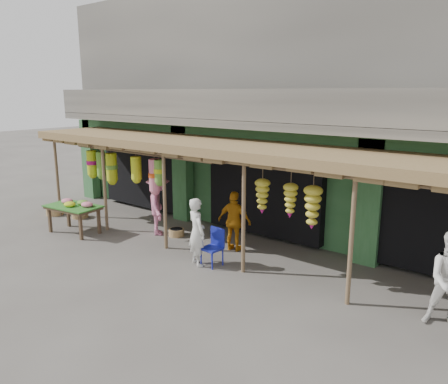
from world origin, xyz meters
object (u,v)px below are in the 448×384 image
Objects in this scene: person_shopper at (158,204)px; blue_chair at (214,245)px; flower_table at (74,207)px; person_front at (197,232)px; person_vendor at (234,221)px.

blue_chair is at bearing -151.74° from person_shopper.
flower_table reaches higher than blue_chair.
person_vendor is at bearing -71.23° from person_front.
blue_chair is 0.57× the size of person_vendor.
person_vendor reaches higher than flower_table.
person_shopper is (-2.51, -0.28, 0.11)m from person_vendor.
person_shopper is (-2.71, 0.78, 0.39)m from blue_chair.
person_front is (4.40, 0.39, 0.04)m from flower_table.
person_vendor is at bearing 104.55° from blue_chair.
blue_chair is (4.72, 0.64, -0.28)m from flower_table.
flower_table is at bearing 11.30° from person_vendor.
person_shopper is at bearing 28.67° from flower_table.
blue_chair is at bearing 91.37° from person_vendor.
flower_table is 4.83m from person_vendor.
person_front is at bearing -137.58° from blue_chair.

